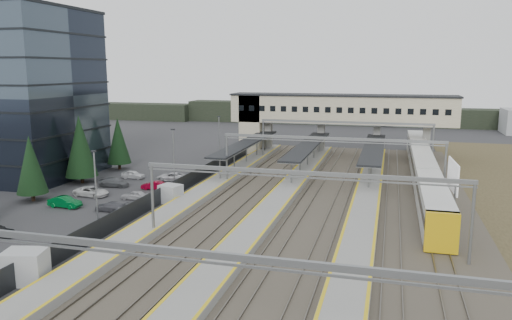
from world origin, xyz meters
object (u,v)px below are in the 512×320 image
(footbridge, at_px, (325,112))
(relay_cabin_far, at_px, (171,194))
(relay_cabin_near, at_px, (25,267))
(office_building, at_px, (2,93))
(billboard, at_px, (453,177))
(train, at_px, (423,168))

(footbridge, bearing_deg, relay_cabin_far, -109.05)
(relay_cabin_near, bearing_deg, relay_cabin_far, 87.73)
(office_building, distance_m, relay_cabin_near, 44.86)
(relay_cabin_far, bearing_deg, footbridge, 70.95)
(relay_cabin_far, xyz_separation_m, billboard, (31.86, 4.83, 2.83))
(train, relative_size, billboard, 8.85)
(footbridge, xyz_separation_m, train, (16.30, -19.09, -5.91))
(office_building, height_order, footbridge, office_building)
(relay_cabin_near, xyz_separation_m, billboard, (32.79, 28.39, 2.68))
(relay_cabin_far, height_order, footbridge, footbridge)
(relay_cabin_near, xyz_separation_m, train, (30.50, 42.87, 0.78))
(office_building, height_order, train, office_building)
(office_building, distance_m, billboard, 62.94)
(office_building, bearing_deg, train, 10.30)
(footbridge, bearing_deg, relay_cabin_near, -102.91)
(relay_cabin_far, distance_m, footbridge, 41.21)
(footbridge, xyz_separation_m, billboard, (18.59, -33.58, -4.01))
(relay_cabin_near, bearing_deg, office_building, 132.70)
(billboard, bearing_deg, footbridge, 118.97)
(relay_cabin_near, distance_m, relay_cabin_far, 23.57)
(relay_cabin_near, height_order, footbridge, footbridge)
(relay_cabin_near, relative_size, footbridge, 0.08)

